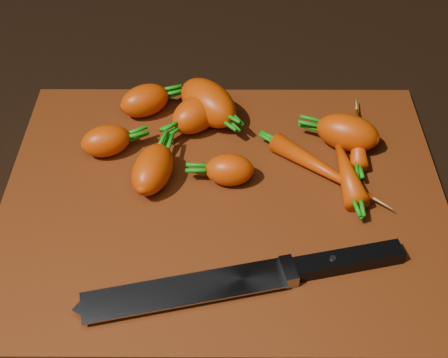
{
  "coord_description": "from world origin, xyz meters",
  "views": [
    {
      "loc": [
        0.0,
        -0.48,
        0.52
      ],
      "look_at": [
        0.0,
        0.01,
        0.03
      ],
      "focal_mm": 50.0,
      "sensor_mm": 36.0,
      "label": 1
    }
  ],
  "objects": [
    {
      "name": "carrot_6",
      "position": [
        0.15,
        0.09,
        0.03
      ],
      "size": [
        0.09,
        0.07,
        0.04
      ],
      "primitive_type": "ellipsoid",
      "rotation": [
        0.0,
        0.0,
        2.77
      ],
      "color": "#D63C01",
      "rests_on": "cutting_board"
    },
    {
      "name": "ground",
      "position": [
        0.0,
        0.0,
        -0.01
      ],
      "size": [
        2.0,
        2.0,
        0.01
      ],
      "primitive_type": "cube",
      "color": "black"
    },
    {
      "name": "carrot_7",
      "position": [
        0.16,
        0.09,
        0.02
      ],
      "size": [
        0.03,
        0.11,
        0.02
      ],
      "primitive_type": "ellipsoid",
      "rotation": [
        0.0,
        0.0,
        1.45
      ],
      "color": "#D63C01",
      "rests_on": "cutting_board"
    },
    {
      "name": "carrot_0",
      "position": [
        -0.1,
        0.15,
        0.03
      ],
      "size": [
        0.08,
        0.07,
        0.04
      ],
      "primitive_type": "ellipsoid",
      "rotation": [
        0.0,
        0.0,
        0.51
      ],
      "color": "#D63C01",
      "rests_on": "cutting_board"
    },
    {
      "name": "cutting_board",
      "position": [
        0.0,
        0.0,
        0.01
      ],
      "size": [
        0.5,
        0.4,
        0.01
      ],
      "primitive_type": "cube",
      "color": "maroon",
      "rests_on": "ground"
    },
    {
      "name": "carrot_1",
      "position": [
        0.01,
        0.02,
        0.03
      ],
      "size": [
        0.06,
        0.04,
        0.04
      ],
      "primitive_type": "ellipsoid",
      "rotation": [
        0.0,
        0.0,
        3.11
      ],
      "color": "#D63C01",
      "rests_on": "cutting_board"
    },
    {
      "name": "carrot_3",
      "position": [
        -0.08,
        0.02,
        0.03
      ],
      "size": [
        0.06,
        0.08,
        0.04
      ],
      "primitive_type": "ellipsoid",
      "rotation": [
        0.0,
        0.0,
        1.32
      ],
      "color": "#D63C01",
      "rests_on": "cutting_board"
    },
    {
      "name": "carrot_9",
      "position": [
        0.14,
        0.03,
        0.03
      ],
      "size": [
        0.04,
        0.11,
        0.03
      ],
      "primitive_type": "ellipsoid",
      "rotation": [
        0.0,
        0.0,
        1.67
      ],
      "color": "#D63C01",
      "rests_on": "cutting_board"
    },
    {
      "name": "knife",
      "position": [
        -0.02,
        -0.13,
        0.02
      ],
      "size": [
        0.32,
        0.1,
        0.02
      ],
      "rotation": [
        0.0,
        0.0,
        0.22
      ],
      "color": "gray",
      "rests_on": "cutting_board"
    },
    {
      "name": "carrot_8",
      "position": [
        0.11,
        0.03,
        0.02
      ],
      "size": [
        0.12,
        0.11,
        0.02
      ],
      "primitive_type": "ellipsoid",
      "rotation": [
        0.0,
        0.0,
        -0.73
      ],
      "color": "#D63C01",
      "rests_on": "cutting_board"
    },
    {
      "name": "carrot_4",
      "position": [
        -0.03,
        0.12,
        0.03
      ],
      "size": [
        0.08,
        0.08,
        0.04
      ],
      "primitive_type": "ellipsoid",
      "rotation": [
        0.0,
        0.0,
        3.92
      ],
      "color": "#D63C01",
      "rests_on": "cutting_board"
    },
    {
      "name": "carrot_5",
      "position": [
        -0.14,
        0.07,
        0.03
      ],
      "size": [
        0.07,
        0.06,
        0.04
      ],
      "primitive_type": "ellipsoid",
      "rotation": [
        0.0,
        0.0,
        0.35
      ],
      "color": "#D63C01",
      "rests_on": "cutting_board"
    },
    {
      "name": "carrot_2",
      "position": [
        -0.02,
        0.14,
        0.04
      ],
      "size": [
        0.1,
        0.1,
        0.05
      ],
      "primitive_type": "ellipsoid",
      "rotation": [
        0.0,
        0.0,
        -0.88
      ],
      "color": "#D63C01",
      "rests_on": "cutting_board"
    }
  ]
}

